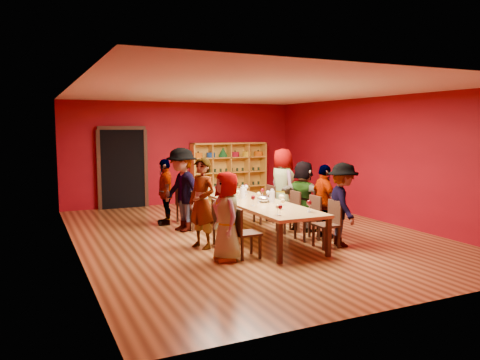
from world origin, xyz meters
name	(u,v)px	position (x,y,z in m)	size (l,w,h in m)	color
room_shell	(249,164)	(0.00, 0.00, 1.50)	(7.10, 9.10, 3.04)	#5D3218
tasting_table	(249,202)	(0.00, 0.00, 0.70)	(1.10, 4.50, 0.75)	#B18649
doorway	(122,168)	(-1.80, 4.43, 1.12)	(1.40, 0.17, 2.30)	black
shelving_unit	(229,169)	(1.40, 4.32, 0.98)	(2.40, 0.40, 1.80)	gold
chair_person_left_0	(243,230)	(-0.91, -1.61, 0.50)	(0.42, 0.42, 0.89)	black
person_left_0	(227,216)	(-1.21, -1.61, 0.76)	(0.74, 0.41, 1.52)	#D79090
chair_person_left_1	(222,220)	(-0.91, -0.65, 0.50)	(0.42, 0.42, 0.89)	black
person_left_1	(202,203)	(-1.30, -0.65, 0.85)	(0.62, 0.45, 1.70)	#CD8999
chair_person_left_3	(195,208)	(-0.91, 0.89, 0.50)	(0.42, 0.42, 0.89)	black
person_left_3	(182,190)	(-1.20, 0.89, 0.91)	(1.18, 0.49, 1.83)	#494A4E
chair_person_left_4	(183,202)	(-0.91, 1.73, 0.50)	(0.42, 0.42, 0.89)	black
person_left_4	(165,192)	(-1.34, 1.73, 0.77)	(0.90, 0.41, 1.54)	beige
chair_person_right_0	(330,221)	(0.91, -1.62, 0.50)	(0.42, 0.42, 0.89)	black
person_right_0	(343,204)	(1.20, -1.62, 0.80)	(1.04, 0.43, 1.60)	#5479AD
chair_person_right_1	(311,215)	(0.91, -0.97, 0.50)	(0.42, 0.42, 0.89)	black
person_right_1	(324,201)	(1.23, -0.97, 0.76)	(0.89, 0.40, 1.52)	#5C88BE
chair_person_right_2	(291,209)	(0.91, -0.20, 0.50)	(0.42, 0.42, 0.89)	black
person_right_2	(303,196)	(1.22, -0.20, 0.77)	(1.43, 0.41, 1.54)	#515257
chair_person_right_3	(267,202)	(0.91, 0.91, 0.50)	(0.42, 0.42, 0.89)	black
person_right_3	(282,185)	(1.34, 0.91, 0.88)	(0.86, 0.47, 1.76)	white
wine_glass_0	(238,193)	(-0.27, -0.01, 0.91)	(0.09, 0.09, 0.22)	white
wine_glass_1	(259,195)	(-0.02, -0.49, 0.91)	(0.09, 0.09, 0.22)	white
wine_glass_2	(221,185)	(-0.10, 1.34, 0.90)	(0.08, 0.08, 0.20)	white
wine_glass_3	(202,184)	(-0.34, 1.98, 0.88)	(0.07, 0.07, 0.19)	white
wine_glass_4	(283,202)	(0.03, -1.36, 0.90)	(0.08, 0.08, 0.20)	white
wine_glass_5	(309,203)	(0.38, -1.72, 0.90)	(0.08, 0.08, 0.20)	white
wine_glass_6	(245,191)	(0.06, 0.34, 0.89)	(0.07, 0.07, 0.19)	white
wine_glass_7	(246,186)	(0.34, 0.88, 0.91)	(0.09, 0.09, 0.22)	white
wine_glass_8	(268,193)	(0.36, -0.17, 0.88)	(0.07, 0.07, 0.19)	white
wine_glass_9	(280,208)	(-0.31, -1.87, 0.89)	(0.08, 0.08, 0.19)	white
wine_glass_10	(246,187)	(0.33, 0.82, 0.89)	(0.08, 0.08, 0.19)	white
wine_glass_11	(233,183)	(0.37, 1.67, 0.89)	(0.08, 0.08, 0.19)	white
wine_glass_12	(309,203)	(0.31, -1.82, 0.91)	(0.09, 0.09, 0.22)	white
wine_glass_13	(216,188)	(-0.34, 1.03, 0.88)	(0.07, 0.07, 0.18)	white
wine_glass_14	(283,198)	(0.27, -0.95, 0.90)	(0.08, 0.08, 0.20)	white
wine_glass_15	(253,198)	(-0.31, -0.80, 0.91)	(0.09, 0.09, 0.22)	white
wine_glass_16	(278,207)	(-0.33, -1.81, 0.88)	(0.07, 0.07, 0.18)	white
wine_glass_17	(262,191)	(0.35, 0.06, 0.90)	(0.08, 0.08, 0.21)	white
wine_glass_18	(281,197)	(0.26, -0.88, 0.90)	(0.08, 0.08, 0.20)	white
wine_glass_19	(205,185)	(-0.38, 1.67, 0.88)	(0.07, 0.07, 0.18)	white
wine_glass_20	(222,189)	(-0.32, 0.74, 0.90)	(0.08, 0.08, 0.20)	white
spittoon_bowl	(264,199)	(0.11, -0.45, 0.81)	(0.27, 0.27, 0.15)	silver
carafe_a	(243,192)	(-0.07, 0.17, 0.88)	(0.14, 0.14, 0.28)	white
carafe_b	(272,196)	(0.24, -0.58, 0.87)	(0.13, 0.13, 0.28)	white
wine_bottle	(224,183)	(0.23, 1.94, 0.87)	(0.08, 0.08, 0.32)	#133518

